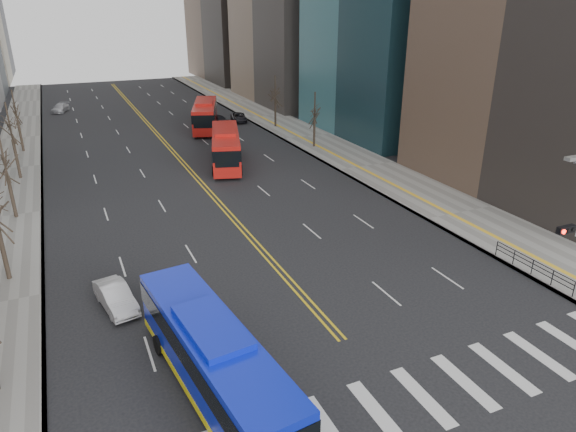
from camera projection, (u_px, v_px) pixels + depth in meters
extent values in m
plane|color=black|center=(400.00, 404.00, 22.24)|extent=(220.00, 220.00, 0.00)
cube|color=gray|center=(307.00, 137.00, 66.75)|extent=(7.00, 130.00, 0.15)
cube|color=gray|center=(17.00, 168.00, 53.93)|extent=(5.00, 130.00, 0.15)
cube|color=silver|center=(328.00, 430.00, 20.90)|extent=(0.70, 4.00, 0.01)
cube|color=silver|center=(377.00, 412.00, 21.79)|extent=(0.70, 4.00, 0.01)
cube|color=silver|center=(422.00, 396.00, 22.68)|extent=(0.70, 4.00, 0.01)
cube|color=silver|center=(464.00, 381.00, 23.57)|extent=(0.70, 4.00, 0.01)
cube|color=silver|center=(503.00, 368.00, 24.47)|extent=(0.70, 4.00, 0.01)
cube|color=silver|center=(539.00, 355.00, 25.36)|extent=(0.70, 4.00, 0.01)
cube|color=silver|center=(572.00, 343.00, 26.25)|extent=(0.70, 4.00, 0.01)
cube|color=gold|center=(155.00, 134.00, 68.54)|extent=(0.15, 100.00, 0.01)
cube|color=gold|center=(158.00, 133.00, 68.69)|extent=(0.15, 100.00, 0.01)
cube|color=black|center=(566.00, 229.00, 25.97)|extent=(1.10, 0.28, 0.38)
cylinder|color=#FF190C|center=(564.00, 232.00, 25.70)|extent=(0.24, 0.08, 0.24)
cylinder|color=black|center=(569.00, 231.00, 25.83)|extent=(0.24, 0.08, 0.24)
cylinder|color=black|center=(574.00, 229.00, 25.96)|extent=(0.24, 0.08, 0.24)
cube|color=#999993|center=(574.00, 158.00, 24.28)|extent=(0.90, 0.35, 0.18)
cube|color=black|center=(534.00, 260.00, 32.25)|extent=(0.04, 6.00, 0.04)
cylinder|color=black|center=(574.00, 289.00, 29.91)|extent=(0.06, 0.06, 1.00)
cylinder|color=black|center=(552.00, 278.00, 31.18)|extent=(0.06, 0.06, 1.00)
cylinder|color=black|center=(532.00, 267.00, 32.44)|extent=(0.06, 0.06, 1.00)
cylinder|color=black|center=(514.00, 257.00, 33.71)|extent=(0.06, 0.06, 1.00)
cylinder|color=black|center=(497.00, 248.00, 34.97)|extent=(0.06, 0.06, 1.00)
cylinder|color=#32261E|center=(3.00, 252.00, 31.48)|extent=(0.28, 0.28, 3.90)
cylinder|color=#32261E|center=(12.00, 198.00, 40.81)|extent=(0.28, 0.28, 3.60)
cylinder|color=#32261E|center=(17.00, 160.00, 50.01)|extent=(0.28, 0.28, 4.00)
cylinder|color=#32261E|center=(21.00, 136.00, 59.32)|extent=(0.28, 0.28, 3.80)
cylinder|color=#32261E|center=(314.00, 133.00, 61.33)|extent=(0.28, 0.28, 3.50)
cylinder|color=#32261E|center=(275.00, 114.00, 71.40)|extent=(0.28, 0.28, 3.75)
cube|color=#0D1EC4|center=(214.00, 358.00, 22.24)|extent=(4.05, 12.71, 2.98)
cube|color=black|center=(213.00, 348.00, 22.02)|extent=(4.11, 12.73, 1.07)
cube|color=#0D1EC4|center=(212.00, 328.00, 21.63)|extent=(2.58, 4.58, 0.40)
cube|color=yellow|center=(215.00, 382.00, 22.73)|extent=(4.11, 12.73, 0.35)
cylinder|color=black|center=(287.00, 431.00, 20.20)|extent=(0.42, 1.03, 1.00)
cylinder|color=black|center=(159.00, 345.00, 25.30)|extent=(0.42, 1.03, 1.00)
cylinder|color=black|center=(208.00, 329.00, 26.54)|extent=(0.42, 1.03, 1.00)
cube|color=red|center=(226.00, 147.00, 54.74)|extent=(6.06, 12.33, 3.15)
cube|color=black|center=(226.00, 141.00, 54.51)|extent=(6.13, 12.36, 1.12)
cube|color=red|center=(225.00, 131.00, 54.09)|extent=(3.30, 4.67, 0.40)
cylinder|color=black|center=(214.00, 171.00, 51.59)|extent=(0.57, 1.04, 1.00)
cylinder|color=black|center=(241.00, 170.00, 51.92)|extent=(0.57, 1.04, 1.00)
cylinder|color=black|center=(214.00, 151.00, 58.65)|extent=(0.57, 1.04, 1.00)
cylinder|color=black|center=(238.00, 150.00, 58.98)|extent=(0.57, 1.04, 1.00)
cube|color=red|center=(205.00, 115.00, 70.30)|extent=(6.48, 12.49, 3.21)
cube|color=black|center=(205.00, 111.00, 70.07)|extent=(6.54, 12.53, 1.14)
cube|color=red|center=(204.00, 102.00, 69.65)|extent=(3.45, 4.76, 0.40)
cylinder|color=black|center=(194.00, 132.00, 67.13)|extent=(0.60, 1.04, 1.00)
cylinder|color=black|center=(215.00, 132.00, 67.39)|extent=(0.60, 1.04, 1.00)
cylinder|color=black|center=(197.00, 120.00, 74.33)|extent=(0.60, 1.04, 1.00)
cylinder|color=black|center=(217.00, 119.00, 74.59)|extent=(0.60, 1.04, 1.00)
imported|color=silver|center=(116.00, 297.00, 29.09)|extent=(2.24, 4.38, 1.38)
imported|color=black|center=(219.00, 120.00, 73.50)|extent=(3.00, 4.38, 1.38)
imported|color=#A6A6AB|center=(60.00, 108.00, 81.98)|extent=(3.27, 4.82, 1.30)
imported|color=black|center=(239.00, 117.00, 75.29)|extent=(2.99, 4.84, 1.25)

